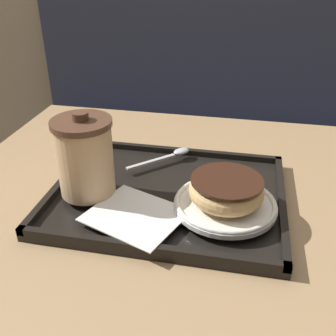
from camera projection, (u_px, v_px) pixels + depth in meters
name	position (u px, v px, depth m)	size (l,w,h in m)	color
booth_bench	(237.00, 167.00, 1.61)	(1.68, 0.44, 1.00)	#33384C
cafe_table	(179.00, 276.00, 0.78)	(0.90, 0.84, 0.71)	tan
serving_tray	(168.00, 195.00, 0.71)	(0.41, 0.33, 0.02)	black
napkin_paper	(135.00, 215.00, 0.62)	(0.18, 0.17, 0.00)	white
coffee_cup_front	(85.00, 157.00, 0.66)	(0.10, 0.10, 0.15)	#E0B784
plate_with_chocolate_donut	(225.00, 204.00, 0.64)	(0.17, 0.17, 0.01)	white
donut_chocolate_glazed	(226.00, 190.00, 0.63)	(0.12, 0.12, 0.04)	#DBB270
spoon	(173.00, 154.00, 0.80)	(0.11, 0.11, 0.01)	silver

